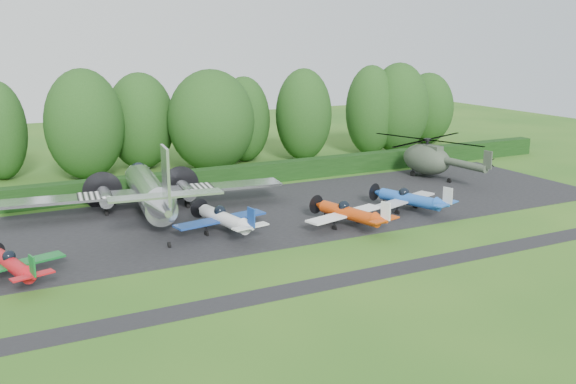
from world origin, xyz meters
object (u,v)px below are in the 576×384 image
helicopter (427,157)px  sign_board (429,157)px  light_plane_white (224,219)px  light_plane_orange (349,213)px  light_plane_red (13,265)px  light_plane_blue (410,199)px  transport_plane (150,192)px

helicopter → sign_board: 5.63m
light_plane_white → light_plane_orange: 9.91m
light_plane_red → light_plane_white: size_ratio=0.88×
light_plane_blue → helicopter: 14.67m
light_plane_blue → sign_board: light_plane_blue is taller
light_plane_orange → light_plane_white: bearing=177.4°
light_plane_red → sign_board: 48.45m
light_plane_orange → transport_plane: bearing=156.9°
transport_plane → helicopter: transport_plane is taller
light_plane_red → sign_board: size_ratio=2.33×
sign_board → light_plane_white: bearing=-141.3°
light_plane_white → light_plane_orange: size_ratio=1.02×
light_plane_orange → helicopter: (17.26, 11.95, 1.05)m
helicopter → sign_board: size_ratio=5.05×
light_plane_blue → sign_board: size_ratio=2.60×
light_plane_blue → light_plane_orange: bearing=-149.1°
light_plane_white → helicopter: (26.71, 8.95, 1.03)m
light_plane_blue → light_plane_white: bearing=-166.3°
light_plane_red → light_plane_white: light_plane_white is taller
light_plane_blue → light_plane_red: bearing=-158.0°
sign_board → helicopter: bearing=-115.9°
transport_plane → light_plane_white: (3.76, -7.36, -0.92)m
light_plane_blue → sign_board: bearing=65.5°
light_plane_white → light_plane_blue: size_ratio=1.02×
transport_plane → light_plane_white: size_ratio=2.98×
light_plane_blue → helicopter: (10.23, 10.46, 1.06)m
transport_plane → sign_board: bearing=3.1°
transport_plane → light_plane_white: 8.31m
transport_plane → light_plane_red: bearing=-144.0°
light_plane_orange → helicopter: size_ratio=0.52×
transport_plane → helicopter: bearing=-3.5°
helicopter → sign_board: bearing=53.9°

